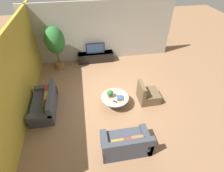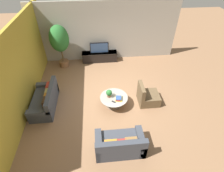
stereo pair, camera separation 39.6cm
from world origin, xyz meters
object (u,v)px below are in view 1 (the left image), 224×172
Objects in this scene: couch_by_wall at (45,104)px; potted_plant_tabletop at (110,93)px; couch_near_entry at (126,144)px; armchair_wicker at (147,95)px; television at (95,48)px; coffee_table at (115,99)px; potted_palm_tall at (55,42)px; media_console at (96,57)px.

potted_plant_tabletop is at bearing 85.87° from couch_by_wall.
couch_near_entry is 1.72× the size of armchair_wicker.
television is 5.40m from couch_near_entry.
armchair_wicker is at bearing 0.48° from potted_plant_tabletop.
couch_by_wall and couch_near_entry have the same top height.
coffee_table is at bearing 92.82° from armchair_wicker.
television is 3.94m from couch_by_wall.
television is 2.01m from potted_palm_tall.
armchair_wicker is 2.74× the size of potted_plant_tabletop.
couch_by_wall reaches higher than potted_plant_tabletop.
potted_plant_tabletop is (0.21, -3.37, 0.35)m from media_console.
potted_plant_tabletop is at bearing -86.35° from media_console.
potted_palm_tall is (-1.87, -0.33, 1.17)m from media_console.
couch_near_entry is at bearing -90.73° from coffee_table.
armchair_wicker reaches higher than media_console.
armchair_wicker is (1.35, 0.07, -0.04)m from coffee_table.
armchair_wicker reaches higher than couch_near_entry.
couch_by_wall is at bearing -97.58° from potted_palm_tall.
television is at bearing 144.82° from couch_by_wall.
couch_near_entry is (0.37, -5.36, 0.03)m from media_console.
potted_palm_tall reaches higher than coffee_table.
television is (0.00, -0.00, 0.52)m from media_console.
media_console is 1.94× the size of television.
media_console is at bearing 144.84° from couch_by_wall.
armchair_wicker is at bearing -62.60° from media_console.
potted_palm_tall is (-2.26, 3.10, 1.13)m from coffee_table.
television is 3.38m from potted_plant_tabletop.
potted_plant_tabletop is at bearing -85.52° from couch_near_entry.
armchair_wicker is (1.37, 2.00, -0.02)m from couch_near_entry.
coffee_table is 3.40× the size of potted_plant_tabletop.
potted_plant_tabletop is at bearing -86.35° from television.
armchair_wicker is (1.74, -3.36, 0.01)m from media_console.
coffee_table is at bearing -90.73° from couch_near_entry.
coffee_table is 0.72× the size of couch_near_entry.
television is at bearing 93.65° from potted_plant_tabletop.
television reaches higher than potted_plant_tabletop.
potted_palm_tall is at bearing 50.01° from armchair_wicker.
potted_plant_tabletop is at bearing 90.48° from armchair_wicker.
media_console is at bearing -86.05° from couch_near_entry.
television reaches higher than coffee_table.
couch_near_entry reaches higher than media_console.
couch_near_entry is at bearing 145.63° from armchair_wicker.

